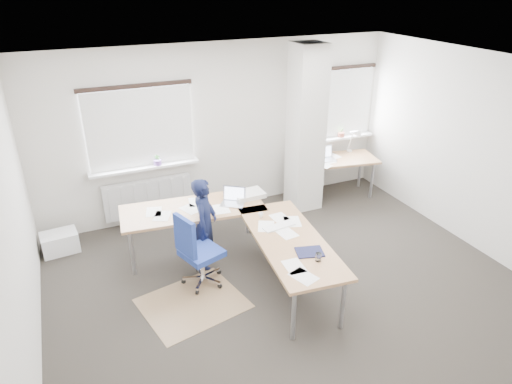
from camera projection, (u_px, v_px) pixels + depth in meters
name	position (u px, v px, depth m)	size (l,w,h in m)	color
ground	(287.00, 284.00, 6.04)	(6.00, 6.00, 0.00)	black
room_shell	(288.00, 147.00, 5.72)	(6.04, 5.04, 2.82)	beige
floor_mat	(193.00, 303.00, 5.69)	(1.19, 1.01, 0.01)	#896B4A
white_crate	(60.00, 242.00, 6.70)	(0.50, 0.35, 0.30)	white
desk_main	(241.00, 224.00, 6.10)	(2.41, 2.83, 0.96)	olive
desk_side	(337.00, 161.00, 8.18)	(1.50, 0.93, 1.22)	olive
task_chair	(200.00, 265.00, 5.93)	(0.61, 0.59, 1.06)	navy
person	(205.00, 223.00, 6.18)	(0.48, 0.31, 1.31)	black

